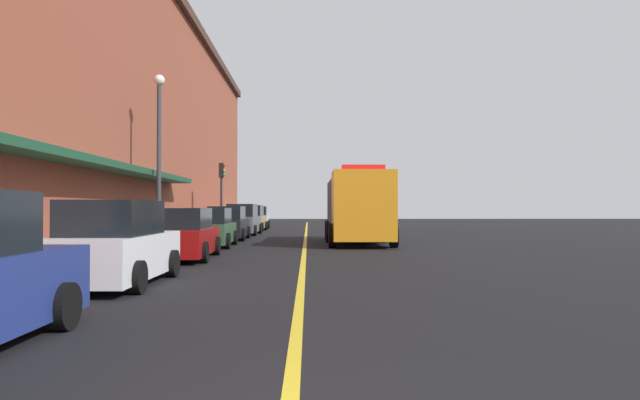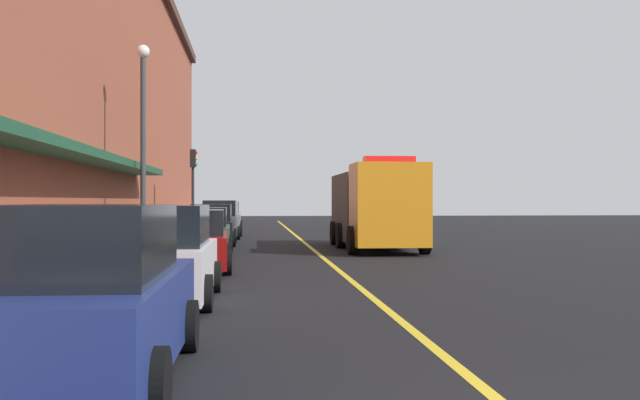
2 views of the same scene
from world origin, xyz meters
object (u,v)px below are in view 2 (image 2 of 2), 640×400
(parked_car_7, at_px, (226,217))
(parking_meter_1, at_px, (147,228))
(parked_car_1, at_px, (164,257))
(traffic_light_near, at_px, (193,175))
(parked_car_0, at_px, (84,300))
(parked_car_2, at_px, (192,242))
(street_lamp_left, at_px, (143,125))
(parking_meter_0, at_px, (186,218))
(parked_car_3, at_px, (203,232))
(parked_car_5, at_px, (221,221))
(parked_car_4, at_px, (212,226))
(utility_truck, at_px, (375,207))
(parked_car_6, at_px, (224,218))

(parked_car_7, xyz_separation_m, parking_meter_1, (-1.35, -25.46, 0.24))
(parked_car_1, bearing_deg, traffic_light_near, 3.81)
(parked_car_0, relative_size, parked_car_2, 0.98)
(parked_car_0, distance_m, street_lamp_left, 17.38)
(traffic_light_near, bearing_deg, parking_meter_1, -90.23)
(parked_car_0, xyz_separation_m, street_lamp_left, (-1.92, 16.91, 3.55))
(parking_meter_0, height_order, parking_meter_1, same)
(parked_car_1, bearing_deg, street_lamp_left, 10.84)
(parked_car_3, bearing_deg, parked_car_1, 179.28)
(parked_car_5, bearing_deg, traffic_light_near, 61.15)
(parked_car_1, xyz_separation_m, parked_car_5, (0.08, 22.44, 0.04))
(parked_car_4, xyz_separation_m, parking_meter_1, (-1.35, -9.10, 0.26))
(utility_truck, distance_m, street_lamp_left, 9.27)
(parked_car_3, height_order, parked_car_6, parked_car_6)
(parked_car_1, bearing_deg, parked_car_7, 0.59)
(parked_car_3, relative_size, parked_car_5, 0.88)
(parked_car_5, height_order, traffic_light_near, traffic_light_near)
(street_lamp_left, bearing_deg, parked_car_0, -83.51)
(parked_car_3, xyz_separation_m, traffic_light_near, (-1.29, 11.58, 2.39))
(street_lamp_left, bearing_deg, parking_meter_0, 86.21)
(parked_car_6, bearing_deg, parked_car_3, -178.74)
(parked_car_7, xyz_separation_m, utility_truck, (6.41, -19.39, 0.80))
(parked_car_3, bearing_deg, parked_car_0, 178.87)
(parked_car_0, bearing_deg, parked_car_7, 0.60)
(parked_car_4, height_order, parked_car_7, parked_car_7)
(parked_car_3, distance_m, utility_truck, 6.84)
(parking_meter_0, xyz_separation_m, street_lamp_left, (-0.60, -9.05, 3.34))
(parked_car_6, bearing_deg, utility_truck, -154.52)
(parked_car_2, relative_size, utility_truck, 0.58)
(parked_car_3, bearing_deg, parking_meter_0, 8.10)
(parking_meter_1, bearing_deg, parking_meter_0, 90.00)
(parked_car_6, xyz_separation_m, parked_car_7, (-0.05, 5.14, -0.03))
(parking_meter_1, bearing_deg, parked_car_5, 84.16)
(parked_car_1, height_order, traffic_light_near, traffic_light_near)
(parked_car_7, distance_m, street_lamp_left, 22.63)
(parked_car_4, bearing_deg, parked_car_6, -0.73)
(parked_car_0, bearing_deg, parking_meter_0, 3.56)
(parked_car_6, bearing_deg, parked_car_7, 1.93)
(utility_truck, relative_size, parking_meter_1, 6.05)
(parked_car_0, relative_size, utility_truck, 0.57)
(parked_car_3, distance_m, parked_car_4, 5.25)
(parked_car_1, height_order, parked_car_7, parked_car_1)
(parked_car_0, height_order, parked_car_4, parked_car_0)
(parked_car_3, height_order, parked_car_5, parked_car_5)
(parked_car_1, xyz_separation_m, utility_truck, (6.34, 13.91, 0.79))
(parked_car_1, height_order, parked_car_2, parked_car_1)
(parked_car_5, relative_size, street_lamp_left, 0.70)
(parked_car_6, height_order, utility_truck, utility_truck)
(parked_car_3, distance_m, parking_meter_1, 4.09)
(parked_car_2, distance_m, parked_car_6, 22.15)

